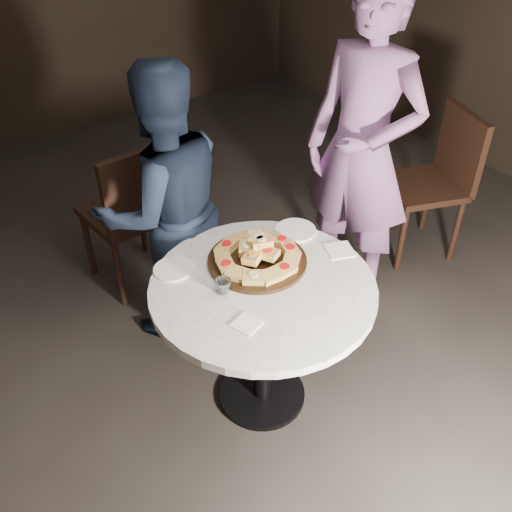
# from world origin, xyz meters

# --- Properties ---
(floor) EXTENTS (7.00, 7.00, 0.00)m
(floor) POSITION_xyz_m (0.00, 0.00, 0.00)
(floor) COLOR black
(floor) RESTS_ON ground
(table) EXTENTS (1.22, 1.22, 0.76)m
(table) POSITION_xyz_m (-0.10, -0.15, 0.62)
(table) COLOR black
(table) RESTS_ON ground
(serving_board) EXTENTS (0.54, 0.54, 0.02)m
(serving_board) POSITION_xyz_m (-0.02, -0.01, 0.77)
(serving_board) COLOR black
(serving_board) RESTS_ON table
(focaccia_pile) EXTENTS (0.42, 0.40, 0.11)m
(focaccia_pile) POSITION_xyz_m (-0.02, -0.00, 0.82)
(focaccia_pile) COLOR tan
(focaccia_pile) RESTS_ON serving_board
(plate_left) EXTENTS (0.23, 0.23, 0.01)m
(plate_left) POSITION_xyz_m (-0.36, 0.18, 0.77)
(plate_left) COLOR white
(plate_left) RESTS_ON table
(plate_right) EXTENTS (0.22, 0.22, 0.01)m
(plate_right) POSITION_xyz_m (0.29, 0.08, 0.77)
(plate_right) COLOR white
(plate_right) RESTS_ON table
(water_glass) EXTENTS (0.08, 0.08, 0.07)m
(water_glass) POSITION_xyz_m (-0.27, -0.08, 0.80)
(water_glass) COLOR silver
(water_glass) RESTS_ON table
(napkin_near) EXTENTS (0.13, 0.13, 0.01)m
(napkin_near) POSITION_xyz_m (-0.31, -0.30, 0.77)
(napkin_near) COLOR white
(napkin_near) RESTS_ON table
(napkin_far) EXTENTS (0.17, 0.17, 0.01)m
(napkin_far) POSITION_xyz_m (0.35, -0.17, 0.77)
(napkin_far) COLOR white
(napkin_far) RESTS_ON table
(chair_far) EXTENTS (0.48, 0.51, 0.99)m
(chair_far) POSITION_xyz_m (-0.14, 1.05, 0.57)
(chair_far) COLOR black
(chair_far) RESTS_ON ground
(chair_right) EXTENTS (0.62, 0.61, 0.99)m
(chair_right) POSITION_xyz_m (1.63, 0.21, 0.57)
(chair_right) COLOR black
(chair_right) RESTS_ON ground
(diner_navy) EXTENTS (0.84, 0.69, 1.58)m
(diner_navy) POSITION_xyz_m (-0.15, 0.62, 0.79)
(diner_navy) COLOR black
(diner_navy) RESTS_ON ground
(diner_teal) EXTENTS (0.61, 0.78, 1.89)m
(diner_teal) POSITION_xyz_m (0.90, 0.25, 0.94)
(diner_teal) COLOR #835C92
(diner_teal) RESTS_ON ground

